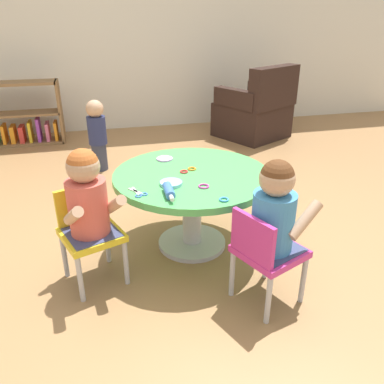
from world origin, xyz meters
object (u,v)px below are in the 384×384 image
at_px(toddler_standing, 97,133).
at_px(rolling_pin, 169,191).
at_px(seated_child_left, 87,196).
at_px(child_chair_right, 265,252).
at_px(craft_table, 192,190).
at_px(armchair_dark, 256,112).
at_px(bookshelf_low, 19,119).
at_px(seated_child_right, 275,210).
at_px(craft_scissors, 139,193).
at_px(child_chair_left, 89,231).

distance_m(toddler_standing, rolling_pin, 1.83).
distance_m(seated_child_left, child_chair_right, 0.95).
bearing_deg(craft_table, armchair_dark, 58.57).
bearing_deg(child_chair_right, seated_child_left, 155.14).
xyz_separation_m(craft_table, child_chair_right, (0.22, -0.62, -0.09)).
bearing_deg(seated_child_left, bookshelf_low, 105.19).
relative_size(seated_child_right, craft_scissors, 3.58).
xyz_separation_m(child_chair_right, craft_scissors, (-0.57, 0.40, 0.21)).
bearing_deg(craft_scissors, rolling_pin, -18.52).
bearing_deg(child_chair_left, child_chair_right, -26.55).
bearing_deg(toddler_standing, seated_child_right, -69.45).
bearing_deg(bookshelf_low, armchair_dark, -8.39).
bearing_deg(rolling_pin, craft_scissors, 161.48).
bearing_deg(child_chair_right, rolling_pin, 139.87).
bearing_deg(craft_table, child_chair_right, -70.25).
height_order(seated_child_right, toddler_standing, seated_child_right).
bearing_deg(bookshelf_low, seated_child_right, -62.63).
relative_size(craft_table, rolling_pin, 4.17).
distance_m(child_chair_right, rolling_pin, 0.59).
bearing_deg(craft_table, seated_child_right, -66.80).
bearing_deg(child_chair_left, craft_scissors, -4.60).
xyz_separation_m(craft_table, seated_child_left, (-0.62, -0.23, 0.13)).
distance_m(armchair_dark, craft_scissors, 2.90).
bearing_deg(craft_scissors, toddler_standing, 96.11).
distance_m(child_chair_left, seated_child_right, 1.01).
xyz_separation_m(bookshelf_low, armchair_dark, (2.69, -0.40, 0.02)).
height_order(child_chair_left, child_chair_right, same).
relative_size(craft_table, seated_child_right, 1.88).
relative_size(seated_child_left, toddler_standing, 0.76).
relative_size(bookshelf_low, craft_scissors, 6.53).
relative_size(toddler_standing, rolling_pin, 2.91).
relative_size(rolling_pin, craft_scissors, 1.62).
distance_m(child_chair_right, craft_scissors, 0.73).
height_order(bookshelf_low, rolling_pin, bookshelf_low).
xyz_separation_m(seated_child_left, rolling_pin, (0.42, -0.04, 0.00)).
distance_m(child_chair_left, seated_child_left, 0.23).
xyz_separation_m(child_chair_left, seated_child_left, (0.01, -0.04, 0.23)).
bearing_deg(craft_table, child_chair_left, -162.84).
distance_m(seated_child_right, toddler_standing, 2.27).
height_order(craft_table, armchair_dark, armchair_dark).
height_order(bookshelf_low, craft_scissors, bookshelf_low).
bearing_deg(toddler_standing, child_chair_right, -70.46).
bearing_deg(toddler_standing, craft_scissors, -83.89).
bearing_deg(bookshelf_low, child_chair_left, -74.88).
height_order(child_chair_left, seated_child_right, seated_child_right).
relative_size(armchair_dark, rolling_pin, 4.18).
bearing_deg(child_chair_left, rolling_pin, -9.69).
bearing_deg(craft_table, toddler_standing, 109.46).
distance_m(seated_child_left, seated_child_right, 0.95).
bearing_deg(seated_child_right, seated_child_left, 156.91).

